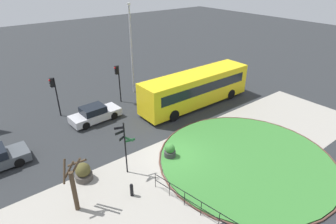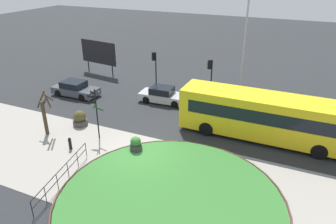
{
  "view_description": "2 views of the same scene",
  "coord_description": "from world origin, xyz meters",
  "views": [
    {
      "loc": [
        -10.2,
        -12.32,
        11.65
      ],
      "look_at": [
        2.14,
        3.45,
        1.34
      ],
      "focal_mm": 30.11,
      "sensor_mm": 36.0,
      "label": 1
    },
    {
      "loc": [
        8.68,
        -14.98,
        10.98
      ],
      "look_at": [
        0.69,
        2.83,
        1.8
      ],
      "focal_mm": 33.84,
      "sensor_mm": 36.0,
      "label": 2
    }
  ],
  "objects": [
    {
      "name": "railing_grass_edge",
      "position": [
        -2.36,
        -4.43,
        0.63
      ],
      "size": [
        1.03,
        5.42,
        0.98
      ],
      "rotation": [
        0.0,
        0.0,
        4.9
      ],
      "color": "black",
      "rests_on": "ground"
    },
    {
      "name": "traffic_light_far",
      "position": [
        1.37,
        10.05,
        2.68
      ],
      "size": [
        0.49,
        0.29,
        3.65
      ],
      "rotation": [
        0.0,
        0.0,
        3.26
      ],
      "color": "black",
      "rests_on": "ground"
    },
    {
      "name": "lamppost_tall",
      "position": [
        3.78,
        11.36,
        4.68
      ],
      "size": [
        0.32,
        0.32,
        8.78
      ],
      "color": "#B7B7BC",
      "rests_on": "ground"
    },
    {
      "name": "street_tree_bare",
      "position": [
        -7.13,
        -0.47,
        1.65
      ],
      "size": [
        1.37,
        1.1,
        3.25
      ],
      "color": "#423323",
      "rests_on": "ground"
    },
    {
      "name": "grass_island",
      "position": [
        3.57,
        -3.33,
        0.05
      ],
      "size": [
        11.56,
        11.56,
        0.1
      ],
      "primitive_type": "cylinder",
      "color": "#387A33",
      "rests_on": "ground"
    },
    {
      "name": "ground",
      "position": [
        0.0,
        0.0,
        0.0
      ],
      "size": [
        120.0,
        120.0,
        0.0
      ],
      "primitive_type": "plane",
      "color": "#282B2D"
    },
    {
      "name": "billboard_left",
      "position": [
        -11.73,
        12.39,
        2.33
      ],
      "size": [
        4.7,
        0.73,
        3.6
      ],
      "rotation": [
        0.0,
        0.0,
        -0.12
      ],
      "color": "black",
      "rests_on": "ground"
    },
    {
      "name": "car_far_lane",
      "position": [
        -2.1,
        8.04,
        0.63
      ],
      "size": [
        4.3,
        1.93,
        1.37
      ],
      "rotation": [
        0.0,
        0.0,
        0.05
      ],
      "color": "#B7B7BC",
      "rests_on": "ground"
    },
    {
      "name": "bus_yellow",
      "position": [
        6.76,
        5.15,
        1.67
      ],
      "size": [
        11.37,
        2.73,
        3.1
      ],
      "rotation": [
        0.0,
        0.0,
        0.0
      ],
      "color": "yellow",
      "rests_on": "ground"
    },
    {
      "name": "signpost_directional",
      "position": [
        -3.5,
        0.45,
        2.15
      ],
      "size": [
        1.25,
        0.83,
        3.63
      ],
      "color": "black",
      "rests_on": "ground"
    },
    {
      "name": "planter_kerbside",
      "position": [
        -5.92,
        1.54,
        0.52
      ],
      "size": [
        1.07,
        1.07,
        1.17
      ],
      "color": "#47423D",
      "rests_on": "ground"
    },
    {
      "name": "planter_near_signpost",
      "position": [
        -0.34,
        0.07,
        0.47
      ],
      "size": [
        0.8,
        0.8,
        1.04
      ],
      "color": "#383838",
      "rests_on": "ground"
    },
    {
      "name": "traffic_light_near",
      "position": [
        -4.27,
        10.78,
        2.61
      ],
      "size": [
        0.49,
        0.27,
        3.55
      ],
      "rotation": [
        0.0,
        0.0,
        3.19
      ],
      "color": "black",
      "rests_on": "ground"
    },
    {
      "name": "grass_kerb_ring",
      "position": [
        3.57,
        -3.33,
        0.06
      ],
      "size": [
        11.87,
        11.87,
        0.11
      ],
      "primitive_type": "torus",
      "color": "brown",
      "rests_on": "ground"
    },
    {
      "name": "sidewalk_paving",
      "position": [
        0.0,
        -1.99,
        0.01
      ],
      "size": [
        32.0,
        8.01,
        0.02
      ],
      "primitive_type": "cube",
      "color": "#9E998E",
      "rests_on": "ground"
    },
    {
      "name": "car_near_lane",
      "position": [
        -10.08,
        6.16,
        0.63
      ],
      "size": [
        4.28,
        1.9,
        1.35
      ],
      "rotation": [
        0.0,
        0.0,
        0.01
      ],
      "color": "#474C51",
      "rests_on": "ground"
    },
    {
      "name": "bollard_foreground",
      "position": [
        -4.33,
        -1.48,
        0.44
      ],
      "size": [
        0.2,
        0.2,
        0.85
      ],
      "color": "black",
      "rests_on": "ground"
    }
  ]
}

